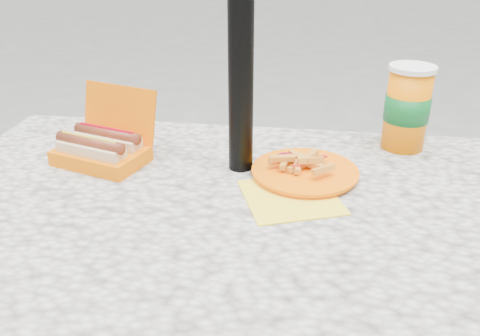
# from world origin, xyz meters

# --- Properties ---
(picnic_table) EXTENTS (1.20, 0.80, 0.75)m
(picnic_table) POSITION_xyz_m (0.00, 0.00, 0.64)
(picnic_table) COLOR beige
(picnic_table) RESTS_ON ground
(hotdog_box) EXTENTS (0.22, 0.20, 0.15)m
(hotdog_box) POSITION_xyz_m (-0.30, 0.14, 0.78)
(hotdog_box) COLOR #F96800
(hotdog_box) RESTS_ON picnic_table
(fries_plate) EXTENTS (0.24, 0.31, 0.04)m
(fries_plate) POSITION_xyz_m (0.13, 0.13, 0.76)
(fries_plate) COLOR yellow
(fries_plate) RESTS_ON picnic_table
(soda_cup) EXTENTS (0.10, 0.10, 0.19)m
(soda_cup) POSITION_xyz_m (0.35, 0.32, 0.85)
(soda_cup) COLOR #FF7800
(soda_cup) RESTS_ON picnic_table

